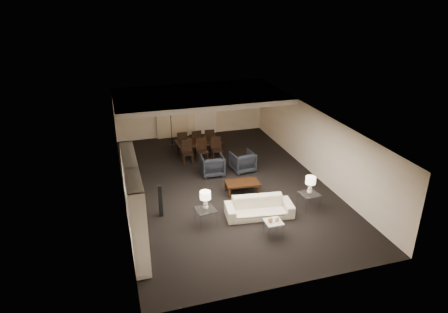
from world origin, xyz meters
The scene contains 35 objects.
floor centered at (0.00, 0.00, 0.00)m, with size 11.00×11.00×0.00m, color black.
ceiling centered at (0.00, 0.00, 2.50)m, with size 7.00×11.00×0.02m, color silver.
wall_back centered at (0.00, 5.50, 1.25)m, with size 7.00×0.02×2.50m, color beige.
wall_front centered at (0.00, -5.50, 1.25)m, with size 7.00×0.02×2.50m, color beige.
wall_left centered at (-3.50, 0.00, 1.25)m, with size 0.02×11.00×2.50m, color beige.
wall_right centered at (3.50, 0.00, 1.25)m, with size 0.02×11.00×2.50m, color beige.
ceiling_soffit centered at (0.00, 3.50, 2.40)m, with size 7.00×4.00×0.20m, color silver.
curtains centered at (-0.90, 5.42, 1.20)m, with size 1.50×0.12×2.40m, color beige.
door centered at (0.70, 5.47, 1.05)m, with size 0.90×0.05×2.10m, color silver.
painting centered at (2.10, 5.46, 1.55)m, with size 0.95×0.04×0.65m, color #142D38.
media_unit centered at (-3.31, -2.60, 1.18)m, with size 0.38×3.40×2.35m, color white, non-canonical shape.
pendant_light centered at (0.30, 3.50, 1.92)m, with size 0.52×0.52×0.24m, color #D8591E.
sofa centered at (0.43, -2.37, 0.30)m, with size 2.07×0.81×0.60m, color beige.
coffee_table centered at (0.43, -0.77, 0.20)m, with size 1.14×0.66×0.41m, color black, non-canonical shape.
armchair_left centered at (-0.17, 0.93, 0.39)m, with size 0.82×0.85×0.77m, color black.
armchair_right centered at (1.03, 0.93, 0.39)m, with size 0.82×0.85×0.77m, color black.
side_table_left centered at (-1.27, -2.37, 0.27)m, with size 0.57×0.57×0.53m, color silver, non-canonical shape.
side_table_right centered at (2.13, -2.37, 0.27)m, with size 0.57×0.57×0.53m, color white, non-canonical shape.
table_lamp_left centered at (-1.27, -2.37, 0.82)m, with size 0.32×0.32×0.59m, color beige, non-canonical shape.
table_lamp_right centered at (2.13, -2.37, 0.82)m, with size 0.32×0.32×0.59m, color white, non-canonical shape.
marble_table centered at (0.43, -3.47, 0.24)m, with size 0.47×0.47×0.47m, color silver, non-canonical shape.
gold_gourd_a centered at (0.33, -3.47, 0.55)m, with size 0.15×0.15×0.15m, color tan.
gold_gourd_b centered at (0.53, -3.47, 0.54)m, with size 0.13×0.13×0.13m, color #E1C077.
television centered at (-3.28, -2.09, 1.05)m, with size 0.14×1.05×0.61m, color black.
vase_blue centered at (-3.31, -3.69, 1.15)m, with size 0.17×0.17×0.18m, color #224497.
vase_amber centered at (-3.31, -3.14, 1.64)m, with size 0.16×0.16×0.16m, color #C08940.
floor_speaker centered at (-2.48, -1.48, 0.53)m, with size 0.12×0.12×1.06m, color black.
dining_table centered at (-0.25, 2.83, 0.32)m, with size 1.83×1.02×0.64m, color black.
chair_nl centered at (-0.85, 2.18, 0.48)m, with size 0.44×0.44×0.95m, color black, non-canonical shape.
chair_nm centered at (-0.25, 2.18, 0.48)m, with size 0.44×0.44×0.95m, color black, non-canonical shape.
chair_nr centered at (0.35, 2.18, 0.48)m, with size 0.44×0.44×0.95m, color black, non-canonical shape.
chair_fl centered at (-0.85, 3.48, 0.48)m, with size 0.44×0.44×0.95m, color black, non-canonical shape.
chair_fm centered at (-0.25, 3.48, 0.48)m, with size 0.44×0.44×0.95m, color black, non-canonical shape.
chair_fr centered at (0.35, 3.48, 0.48)m, with size 0.44×0.44×0.95m, color black, non-canonical shape.
floor_lamp centered at (-1.13, 4.34, 0.88)m, with size 0.25×0.25×1.76m, color black, non-canonical shape.
Camera 1 is at (-3.67, -12.30, 6.59)m, focal length 32.00 mm.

